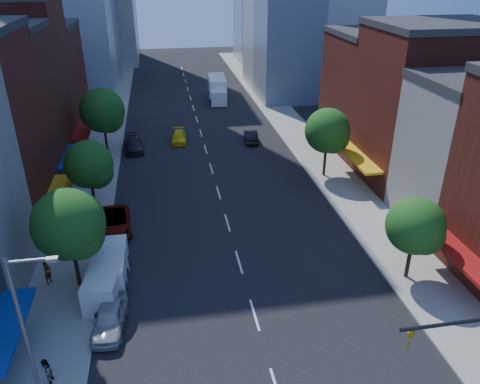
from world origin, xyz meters
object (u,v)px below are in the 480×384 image
object	(u,v)px
parked_car_second	(106,291)
traffic_car_oncoming	(251,136)
box_truck	(217,89)
parked_car_front	(110,318)
parked_car_third	(115,222)
pedestrian_near	(48,272)
pedestrian_far	(46,372)
cargo_van_far	(112,267)
parked_car_rear	(134,144)
taxi	(179,137)
cargo_van_near	(106,282)
traffic_car_far	(219,92)

from	to	relation	value
parked_car_second	traffic_car_oncoming	world-z (taller)	traffic_car_oncoming
parked_car_second	box_truck	world-z (taller)	box_truck
parked_car_front	parked_car_second	distance (m)	2.87
parked_car_third	pedestrian_near	size ratio (longest dim) A/B	3.20
parked_car_third	traffic_car_oncoming	size ratio (longest dim) A/B	1.25
pedestrian_far	traffic_car_oncoming	bearing A→B (deg)	162.53
parked_car_front	parked_car_second	xyz separation A→B (m)	(-0.45, 2.83, -0.09)
parked_car_third	cargo_van_far	xyz separation A→B (m)	(0.27, -6.95, 0.29)
parked_car_third	parked_car_second	bearing A→B (deg)	-94.90
parked_car_rear	taxi	distance (m)	5.90
parked_car_third	box_truck	size ratio (longest dim) A/B	0.61
cargo_van_near	traffic_car_far	distance (m)	52.40
cargo_van_near	cargo_van_far	size ratio (longest dim) A/B	1.09
cargo_van_near	box_truck	size ratio (longest dim) A/B	0.60
taxi	pedestrian_near	distance (m)	29.54
parked_car_front	traffic_car_oncoming	distance (m)	34.76
parked_car_front	traffic_car_oncoming	bearing A→B (deg)	70.04
box_truck	pedestrian_far	xyz separation A→B (m)	(-16.32, -55.62, -0.73)
parked_car_rear	taxi	world-z (taller)	parked_car_rear
traffic_car_oncoming	parked_car_front	bearing A→B (deg)	69.73
traffic_car_oncoming	pedestrian_near	xyz separation A→B (m)	(-19.55, -26.17, 0.28)
parked_car_third	cargo_van_far	distance (m)	6.96
traffic_car_oncoming	pedestrian_near	world-z (taller)	pedestrian_near
parked_car_rear	cargo_van_far	bearing A→B (deg)	-97.41
parked_car_front	traffic_car_oncoming	world-z (taller)	parked_car_front
taxi	pedestrian_near	world-z (taller)	pedestrian_near
parked_car_rear	pedestrian_far	bearing A→B (deg)	-101.59
traffic_car_oncoming	pedestrian_near	distance (m)	32.66
parked_car_front	traffic_car_far	distance (m)	55.42
pedestrian_near	pedestrian_far	size ratio (longest dim) A/B	1.06
parked_car_third	traffic_car_far	world-z (taller)	parked_car_third
traffic_car_far	pedestrian_far	bearing A→B (deg)	66.79
taxi	pedestrian_far	xyz separation A→B (m)	(-9.01, -36.74, 0.32)
parked_car_front	pedestrian_near	bearing A→B (deg)	136.85
traffic_car_far	pedestrian_far	distance (m)	60.04
parked_car_front	pedestrian_far	distance (m)	4.96
parked_car_second	pedestrian_near	world-z (taller)	pedestrian_near
parked_car_second	traffic_car_oncoming	size ratio (longest dim) A/B	0.94
box_truck	pedestrian_far	bearing A→B (deg)	-102.69
traffic_car_far	pedestrian_far	size ratio (longest dim) A/B	2.67
pedestrian_far	parked_car_front	bearing A→B (deg)	152.66
parked_car_front	cargo_van_near	world-z (taller)	cargo_van_near
traffic_car_far	pedestrian_far	world-z (taller)	pedestrian_far
parked_car_rear	parked_car_front	bearing A→B (deg)	-96.82
taxi	traffic_car_far	distance (m)	22.31
cargo_van_far	pedestrian_far	size ratio (longest dim) A/B	3.08
cargo_van_far	box_truck	world-z (taller)	box_truck
parked_car_second	taxi	xyz separation A→B (m)	(6.49, 29.94, -0.04)
taxi	pedestrian_far	world-z (taller)	pedestrian_far
cargo_van_far	parked_car_third	bearing A→B (deg)	92.60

